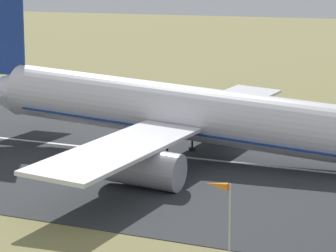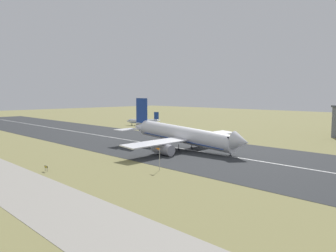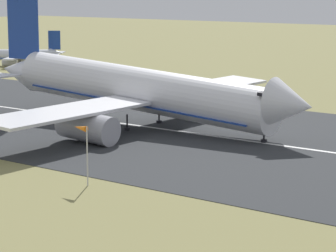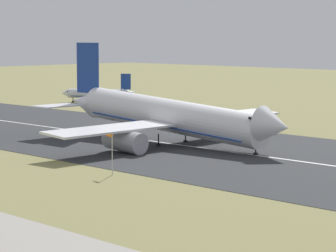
{
  "view_description": "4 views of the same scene",
  "coord_description": "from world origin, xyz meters",
  "views": [
    {
      "loc": [
        38.37,
        15.86,
        21.21
      ],
      "look_at": [
        9.33,
        77.35,
        8.24
      ],
      "focal_mm": 85.0,
      "sensor_mm": 36.0,
      "label": 1
    },
    {
      "loc": [
        83.75,
        6.82,
        21.29
      ],
      "look_at": [
        0.19,
        90.19,
        9.63
      ],
      "focal_mm": 35.0,
      "sensor_mm": 36.0,
      "label": 2
    },
    {
      "loc": [
        74.22,
        10.74,
        20.3
      ],
      "look_at": [
        22.36,
        77.15,
        5.52
      ],
      "focal_mm": 85.0,
      "sensor_mm": 36.0,
      "label": 3
    },
    {
      "loc": [
        108.19,
        -8.17,
        20.87
      ],
      "look_at": [
        15.26,
        83.54,
        5.98
      ],
      "focal_mm": 85.0,
      "sensor_mm": 36.0,
      "label": 4
    }
  ],
  "objects": [
    {
      "name": "airplane_landing",
      "position": [
        -0.14,
        99.07,
        5.29
      ],
      "size": [
        57.32,
        59.15,
        19.39
      ],
      "color": "white",
      "rests_on": "ground_plane"
    },
    {
      "name": "airplane_parked_west",
      "position": [
        -83.55,
        149.72,
        2.74
      ],
      "size": [
        22.81,
        19.67,
        9.15
      ],
      "color": "silver",
      "rests_on": "ground_plane"
    },
    {
      "name": "windsock_pole",
      "position": [
        17.55,
        68.74,
        5.53
      ],
      "size": [
        2.18,
        0.88,
        6.25
      ],
      "color": "#B7B7BC",
      "rests_on": "ground_plane"
    },
    {
      "name": "runway_strip",
      "position": [
        0.0,
        99.21,
        0.03
      ],
      "size": [
        472.24,
        55.69,
        0.06
      ],
      "primitive_type": "cube",
      "color": "#2B2D30",
      "rests_on": "ground_plane"
    },
    {
      "name": "runway_centreline",
      "position": [
        0.0,
        99.21,
        0.07
      ],
      "size": [
        425.02,
        0.7,
        0.01
      ],
      "primitive_type": "cube",
      "color": "silver",
      "rests_on": "runway_strip"
    }
  ]
}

